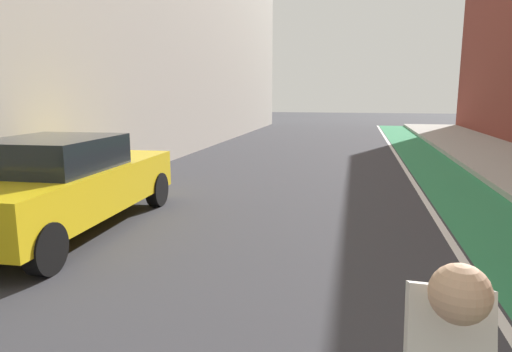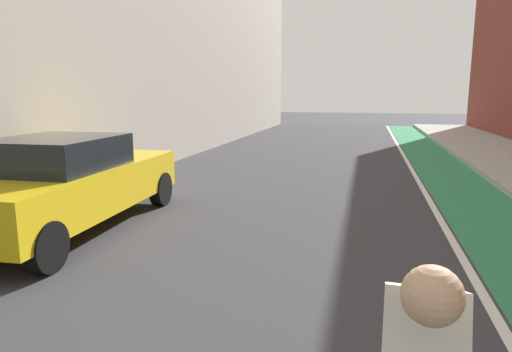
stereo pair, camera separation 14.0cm
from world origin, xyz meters
name	(u,v)px [view 1 (the left image)]	position (x,y,z in m)	size (l,w,h in m)	color
ground_plane	(305,180)	(0.00, 14.86, 0.00)	(82.99, 82.99, 0.00)	#38383D
bike_lane_paint	(439,172)	(3.59, 16.86, 0.00)	(1.60, 37.72, 0.00)	#2D8451
lane_divider_stripe	(406,171)	(2.69, 16.86, 0.00)	(0.12, 37.72, 0.00)	white
parked_sedan_yellow_cab	(63,183)	(-3.34, 9.68, 0.79)	(2.05, 4.69, 1.53)	yellow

